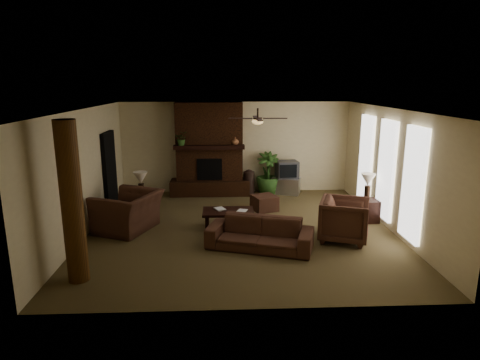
{
  "coord_description": "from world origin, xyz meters",
  "views": [
    {
      "loc": [
        -0.44,
        -9.12,
        3.38
      ],
      "look_at": [
        0.0,
        0.4,
        1.1
      ],
      "focal_mm": 30.73,
      "sensor_mm": 36.0,
      "label": 1
    }
  ],
  "objects_px": {
    "sofa": "(260,229)",
    "ottoman": "(264,203)",
    "tv_stand": "(286,186)",
    "log_column": "(72,203)",
    "coffee_table": "(228,213)",
    "side_table_right": "(367,210)",
    "lamp_right": "(368,182)",
    "floor_plant": "(268,182)",
    "side_table_left": "(141,207)",
    "armchair_left": "(128,205)",
    "floor_vase": "(249,180)",
    "lamp_left": "(141,180)",
    "armchair_right": "(344,218)"
  },
  "relations": [
    {
      "from": "coffee_table",
      "to": "side_table_right",
      "type": "bearing_deg",
      "value": 5.49
    },
    {
      "from": "armchair_left",
      "to": "floor_vase",
      "type": "bearing_deg",
      "value": 157.7
    },
    {
      "from": "sofa",
      "to": "ottoman",
      "type": "xyz_separation_m",
      "value": [
        0.37,
        2.61,
        -0.22
      ]
    },
    {
      "from": "coffee_table",
      "to": "ottoman",
      "type": "bearing_deg",
      "value": 53.67
    },
    {
      "from": "floor_vase",
      "to": "side_table_left",
      "type": "height_order",
      "value": "floor_vase"
    },
    {
      "from": "tv_stand",
      "to": "lamp_left",
      "type": "bearing_deg",
      "value": -132.84
    },
    {
      "from": "sofa",
      "to": "tv_stand",
      "type": "distance_m",
      "value": 4.45
    },
    {
      "from": "floor_plant",
      "to": "lamp_right",
      "type": "height_order",
      "value": "lamp_right"
    },
    {
      "from": "log_column",
      "to": "lamp_left",
      "type": "height_order",
      "value": "log_column"
    },
    {
      "from": "log_column",
      "to": "armchair_right",
      "type": "relative_size",
      "value": 2.74
    },
    {
      "from": "floor_plant",
      "to": "floor_vase",
      "type": "bearing_deg",
      "value": -180.0
    },
    {
      "from": "ottoman",
      "to": "side_table_left",
      "type": "bearing_deg",
      "value": -171.92
    },
    {
      "from": "armchair_right",
      "to": "ottoman",
      "type": "distance_m",
      "value": 2.73
    },
    {
      "from": "lamp_left",
      "to": "side_table_left",
      "type": "bearing_deg",
      "value": 133.41
    },
    {
      "from": "tv_stand",
      "to": "side_table_left",
      "type": "height_order",
      "value": "side_table_left"
    },
    {
      "from": "sofa",
      "to": "floor_plant",
      "type": "relative_size",
      "value": 1.68
    },
    {
      "from": "ottoman",
      "to": "lamp_right",
      "type": "xyz_separation_m",
      "value": [
        2.44,
        -0.98,
        0.8
      ]
    },
    {
      "from": "tv_stand",
      "to": "log_column",
      "type": "bearing_deg",
      "value": -110.42
    },
    {
      "from": "lamp_left",
      "to": "coffee_table",
      "type": "bearing_deg",
      "value": -21.26
    },
    {
      "from": "lamp_left",
      "to": "lamp_right",
      "type": "distance_m",
      "value": 5.63
    },
    {
      "from": "log_column",
      "to": "floor_vase",
      "type": "xyz_separation_m",
      "value": [
        3.35,
        5.55,
        -0.97
      ]
    },
    {
      "from": "sofa",
      "to": "ottoman",
      "type": "bearing_deg",
      "value": 99.68
    },
    {
      "from": "log_column",
      "to": "coffee_table",
      "type": "bearing_deg",
      "value": 43.49
    },
    {
      "from": "armchair_left",
      "to": "floor_plant",
      "type": "height_order",
      "value": "armchair_left"
    },
    {
      "from": "armchair_left",
      "to": "side_table_left",
      "type": "xyz_separation_m",
      "value": [
        0.1,
        0.93,
        -0.33
      ]
    },
    {
      "from": "armchair_right",
      "to": "floor_vase",
      "type": "relative_size",
      "value": 1.33
    },
    {
      "from": "floor_vase",
      "to": "sofa",
      "type": "bearing_deg",
      "value": -90.84
    },
    {
      "from": "sofa",
      "to": "coffee_table",
      "type": "distance_m",
      "value": 1.4
    },
    {
      "from": "lamp_left",
      "to": "lamp_right",
      "type": "height_order",
      "value": "same"
    },
    {
      "from": "floor_vase",
      "to": "lamp_left",
      "type": "xyz_separation_m",
      "value": [
        -2.87,
        -2.18,
        0.57
      ]
    },
    {
      "from": "floor_vase",
      "to": "lamp_right",
      "type": "xyz_separation_m",
      "value": [
        2.75,
        -2.65,
        0.57
      ]
    },
    {
      "from": "log_column",
      "to": "armchair_left",
      "type": "xyz_separation_m",
      "value": [
        0.33,
        2.49,
        -0.8
      ]
    },
    {
      "from": "log_column",
      "to": "lamp_left",
      "type": "distance_m",
      "value": 3.42
    },
    {
      "from": "sofa",
      "to": "floor_vase",
      "type": "bearing_deg",
      "value": 106.84
    },
    {
      "from": "ottoman",
      "to": "side_table_left",
      "type": "height_order",
      "value": "side_table_left"
    },
    {
      "from": "floor_plant",
      "to": "log_column",
      "type": "bearing_deg",
      "value": -125.33
    },
    {
      "from": "ottoman",
      "to": "side_table_right",
      "type": "bearing_deg",
      "value": -22.83
    },
    {
      "from": "floor_vase",
      "to": "tv_stand",
      "type": "bearing_deg",
      "value": -0.18
    },
    {
      "from": "log_column",
      "to": "side_table_left",
      "type": "height_order",
      "value": "log_column"
    },
    {
      "from": "armchair_left",
      "to": "floor_vase",
      "type": "xyz_separation_m",
      "value": [
        3.02,
        3.06,
        -0.17
      ]
    },
    {
      "from": "floor_vase",
      "to": "armchair_left",
      "type": "bearing_deg",
      "value": -134.65
    },
    {
      "from": "side_table_right",
      "to": "lamp_right",
      "type": "height_order",
      "value": "lamp_right"
    },
    {
      "from": "floor_plant",
      "to": "lamp_left",
      "type": "bearing_deg",
      "value": -147.63
    },
    {
      "from": "log_column",
      "to": "coffee_table",
      "type": "height_order",
      "value": "log_column"
    },
    {
      "from": "armchair_left",
      "to": "lamp_left",
      "type": "xyz_separation_m",
      "value": [
        0.16,
        0.88,
        0.4
      ]
    },
    {
      "from": "coffee_table",
      "to": "ottoman",
      "type": "xyz_separation_m",
      "value": [
        1.0,
        1.36,
        -0.17
      ]
    },
    {
      "from": "floor_plant",
      "to": "side_table_left",
      "type": "relative_size",
      "value": 2.34
    },
    {
      "from": "ottoman",
      "to": "armchair_left",
      "type": "bearing_deg",
      "value": -157.29
    },
    {
      "from": "armchair_right",
      "to": "tv_stand",
      "type": "xyz_separation_m",
      "value": [
        -0.67,
        3.92,
        -0.26
      ]
    },
    {
      "from": "lamp_right",
      "to": "armchair_right",
      "type": "bearing_deg",
      "value": -126.3
    }
  ]
}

